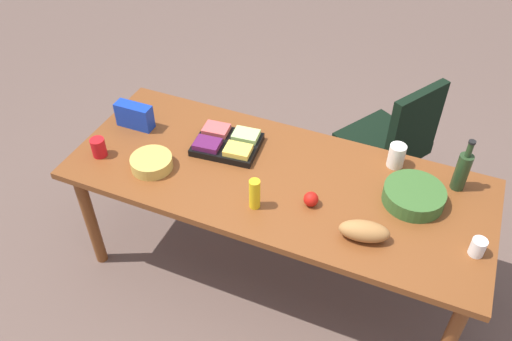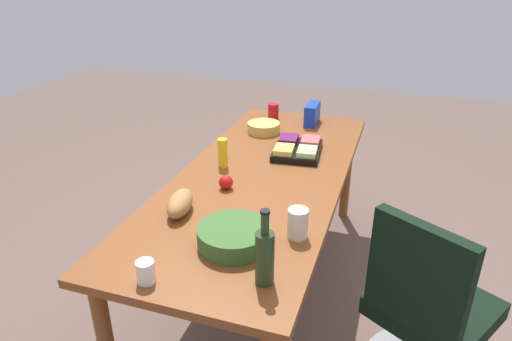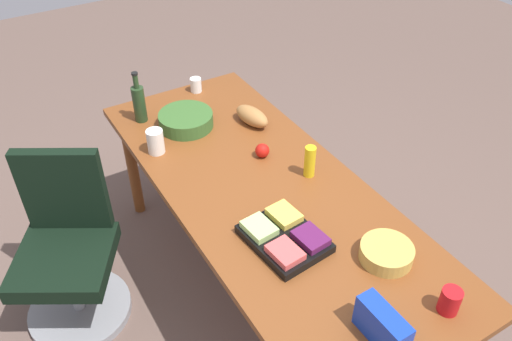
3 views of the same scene
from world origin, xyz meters
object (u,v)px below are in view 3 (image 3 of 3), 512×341
conference_table (265,201)px  apple_red (262,151)px  salad_bowl (186,120)px  chip_bag_blue (382,326)px  fruit_platter (284,237)px  mayo_jar (155,141)px  office_chair (70,260)px  bread_loaf (252,116)px  mustard_bottle (310,161)px  chip_bowl (386,253)px  paper_cup (196,85)px  wine_bottle (139,102)px  red_solo_cup (450,301)px

conference_table → apple_red: bearing=152.0°
salad_bowl → chip_bag_blue: chip_bag_blue is taller
fruit_platter → mayo_jar: size_ratio=2.85×
office_chair → bread_loaf: office_chair is taller
mustard_bottle → bread_loaf: size_ratio=0.71×
chip_bag_blue → office_chair: bearing=-148.6°
office_chair → chip_bowl: (1.10, 1.13, 0.45)m
bread_loaf → chip_bowl: bearing=-2.1°
paper_cup → wine_bottle: 0.45m
mustard_bottle → mayo_jar: (-0.58, -0.59, -0.02)m
paper_cup → mayo_jar: size_ratio=0.67×
chip_bag_blue → wine_bottle: size_ratio=0.71×
apple_red → conference_table: bearing=-28.0°
chip_bowl → paper_cup: (-1.69, -0.07, 0.01)m
office_chair → wine_bottle: 0.95m
mayo_jar → chip_bowl: bearing=23.9°
conference_table → chip_bag_blue: size_ratio=10.31×
apple_red → chip_bag_blue: 1.19m
fruit_platter → wine_bottle: wine_bottle is taller
fruit_platter → paper_cup: size_ratio=4.29×
chip_bowl → wine_bottle: 1.63m
bread_loaf → apple_red: (0.30, -0.11, -0.01)m
chip_bowl → red_solo_cup: 0.32m
apple_red → paper_cup: bearing=180.0°
office_chair → paper_cup: bearing=118.9°
conference_table → mustard_bottle: bearing=85.0°
conference_table → paper_cup: bearing=173.1°
conference_table → bread_loaf: bearing=155.9°
office_chair → mayo_jar: bearing=100.4°
office_chair → fruit_platter: size_ratio=2.51×
office_chair → paper_cup: (-0.58, 1.06, 0.46)m
red_solo_cup → chip_bag_blue: 0.31m
red_solo_cup → office_chair: bearing=-141.0°
red_solo_cup → wine_bottle: 1.94m
office_chair → fruit_platter: 1.23m
office_chair → chip_bag_blue: office_chair is taller
bread_loaf → chip_bag_blue: 1.50m
fruit_platter → apple_red: bearing=157.2°
mustard_bottle → apple_red: (-0.26, -0.12, -0.05)m
office_chair → apple_red: (0.22, 1.06, 0.46)m
mustard_bottle → salad_bowl: bearing=-154.6°
red_solo_cup → mayo_jar: 1.63m
mayo_jar → paper_cup: bearing=135.5°
fruit_platter → salad_bowl: bearing=178.9°
mayo_jar → wine_bottle: (-0.34, 0.05, 0.05)m
apple_red → wine_bottle: size_ratio=0.25×
chip_bowl → red_solo_cup: bearing=4.4°
bread_loaf → wine_bottle: size_ratio=0.78×
mustard_bottle → red_solo_cup: size_ratio=1.56×
chip_bowl → chip_bag_blue: bearing=-45.0°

